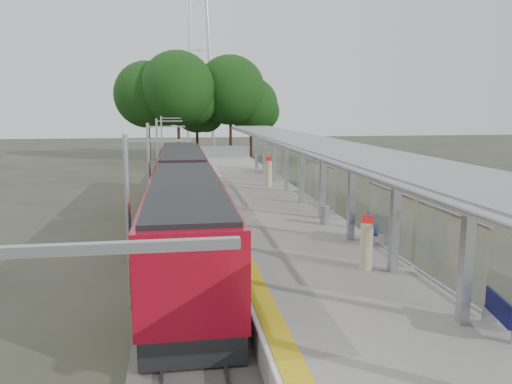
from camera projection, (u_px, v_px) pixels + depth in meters
trackbed at (183, 214)px, 28.83m from camera, size 3.00×70.00×0.24m
platform at (260, 206)px, 29.46m from camera, size 6.00×50.00×1.00m
tactile_strip at (217, 198)px, 28.98m from camera, size 0.60×50.00×0.02m
end_fence at (222, 151)px, 53.58m from camera, size 6.00×0.10×1.20m
train at (184, 193)px, 24.48m from camera, size 2.74×27.60×3.62m
canopy at (303, 148)px, 25.38m from camera, size 3.27×38.00×3.66m
pylon at (198, 25)px, 77.87m from camera, size 8.00×4.00×38.00m
tree_cluster at (198, 95)px, 60.24m from camera, size 20.04×13.38×12.78m
catenary_masts at (151, 169)px, 27.13m from camera, size 2.08×48.16×5.40m
bench_near at (502, 314)px, 11.51m from camera, size 0.70×1.42×0.93m
bench_mid at (370, 228)px, 19.46m from camera, size 1.08×1.61×1.06m
bench_far at (268, 165)px, 40.79m from camera, size 0.84×1.66×1.09m
info_pillar_near at (366, 246)px, 16.08m from camera, size 0.41×0.41×1.80m
info_pillar_far at (268, 173)px, 33.51m from camera, size 0.45×0.45×1.98m
litter_bin at (325, 215)px, 22.46m from camera, size 0.53×0.53×0.85m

